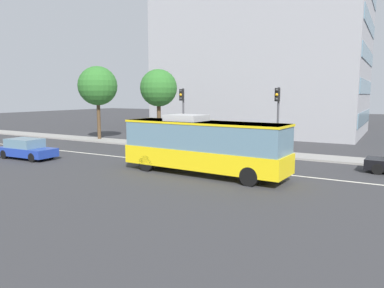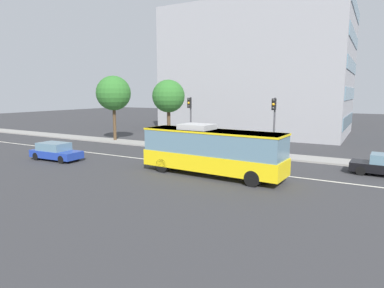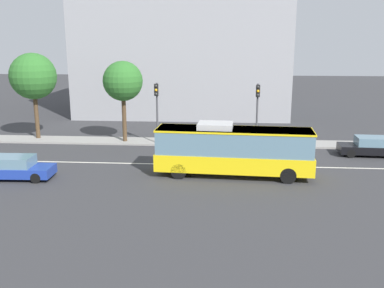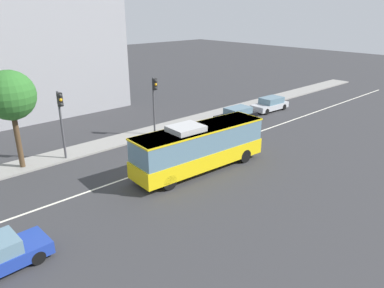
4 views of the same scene
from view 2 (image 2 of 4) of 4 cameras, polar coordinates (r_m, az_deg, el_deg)
ground_plane at (r=25.30m, az=2.87°, el=-3.95°), size 160.00×160.00×0.00m
sidewalk_kerb at (r=31.20m, az=8.25°, el=-1.47°), size 80.00×2.53×0.14m
lane_centre_line at (r=25.30m, az=2.87°, el=-3.94°), size 76.00×0.16×0.01m
transit_bus at (r=22.37m, az=3.41°, el=-0.92°), size 10.13×3.09×3.46m
sedan_blue at (r=29.98m, az=-22.51°, el=-1.20°), size 4.56×1.96×1.46m
traffic_light_near_corner at (r=31.95m, az=-0.34°, el=5.18°), size 0.32×0.62×5.20m
traffic_light_mid_block at (r=28.70m, az=13.97°, el=4.51°), size 0.33×0.62×5.20m
street_tree_kerbside_left at (r=39.45m, az=-13.40°, el=8.50°), size 3.97×3.97×7.55m
street_tree_kerbside_centre at (r=34.03m, az=-4.08°, el=8.18°), size 3.33×3.33×6.93m
office_block_background at (r=48.74m, az=11.46°, el=12.06°), size 23.90×16.05×17.00m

